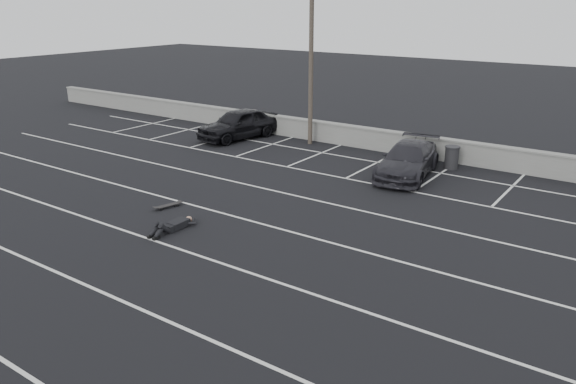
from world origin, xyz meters
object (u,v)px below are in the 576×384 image
Objects in this scene: trash_bin at (452,157)px; person at (178,221)px; car_right at (408,160)px; car_left at (239,124)px; skateboard at (168,206)px; utility_pole at (311,59)px.

trash_bin is 0.43× the size of person.
person is at bearing -120.84° from car_right.
car_left is 4.65× the size of trash_bin.
car_left is 5.10× the size of skateboard.
person is 2.54× the size of skateboard.
car_left is 10.82m from skateboard.
utility_pole is (-6.42, 2.39, 3.62)m from car_right.
car_left is 5.30m from utility_pole.
car_left reaches higher than trash_bin.
utility_pole is 8.45× the size of trash_bin.
utility_pole reaches higher than person.
person reaches higher than skateboard.
person is at bearing -77.72° from utility_pole.
car_right is 2.43m from trash_bin.
skateboard is at bearing -53.11° from car_left.
car_left is 11.38m from trash_bin.
trash_bin is at bearing 66.21° from person.
car_right reaches higher than trash_bin.
utility_pole is at bearing 101.33° from person.
car_right is at bearing -20.39° from utility_pole.
trash_bin is 12.54m from skateboard.
car_right is at bearing -118.12° from trash_bin.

